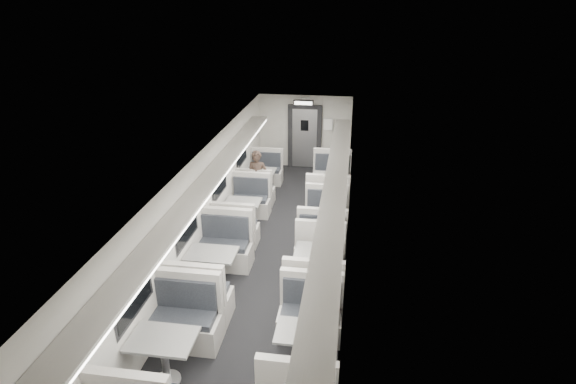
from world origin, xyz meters
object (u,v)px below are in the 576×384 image
(booth_left_d, at_px, (165,359))
(booth_left_b, at_px, (243,214))
(vestibule_door, at_px, (305,137))
(passenger, at_px, (257,179))
(booth_right_a, at_px, (330,188))
(booth_right_b, at_px, (323,231))
(exit_sign, at_px, (303,103))
(booth_right_d, at_px, (305,350))
(booth_left_a, at_px, (261,181))
(booth_left_c, at_px, (213,270))
(booth_right_c, at_px, (318,266))

(booth_left_d, bearing_deg, booth_left_b, 90.00)
(vestibule_door, bearing_deg, passenger, -106.10)
(booth_right_a, xyz_separation_m, booth_right_b, (0.00, -2.43, -0.03))
(exit_sign, bearing_deg, booth_right_d, -83.21)
(booth_right_d, bearing_deg, booth_right_a, 90.00)
(booth_left_a, xyz_separation_m, booth_right_d, (2.00, -6.60, 0.03))
(booth_left_b, height_order, exit_sign, exit_sign)
(booth_left_c, relative_size, vestibule_door, 1.11)
(booth_right_a, relative_size, passenger, 1.44)
(booth_left_b, relative_size, booth_right_a, 0.92)
(booth_right_d, relative_size, passenger, 1.38)
(booth_right_a, bearing_deg, booth_right_d, -90.00)
(booth_left_b, xyz_separation_m, booth_right_d, (2.00, -4.39, 0.01))
(booth_right_b, distance_m, exit_sign, 5.07)
(booth_left_a, relative_size, booth_left_c, 0.86)
(vestibule_door, height_order, exit_sign, exit_sign)
(booth_right_a, height_order, exit_sign, exit_sign)
(booth_right_b, relative_size, booth_right_c, 0.96)
(booth_right_b, height_order, booth_right_c, booth_right_c)
(booth_left_b, distance_m, booth_left_c, 2.55)
(booth_left_a, relative_size, exit_sign, 3.22)
(booth_left_d, height_order, booth_right_c, booth_left_d)
(booth_left_a, relative_size, booth_right_b, 0.95)
(booth_right_b, xyz_separation_m, passenger, (-1.92, 1.89, 0.40))
(booth_right_c, bearing_deg, booth_right_a, 90.00)
(booth_right_a, distance_m, exit_sign, 3.03)
(booth_left_c, distance_m, booth_right_c, 2.05)
(booth_left_c, height_order, booth_right_a, booth_left_c)
(booth_right_b, height_order, passenger, passenger)
(booth_right_a, relative_size, booth_right_b, 1.07)
(booth_left_b, distance_m, booth_left_d, 4.90)
(booth_left_b, height_order, vestibule_door, vestibule_door)
(booth_left_c, relative_size, exit_sign, 3.74)
(booth_left_d, xyz_separation_m, booth_right_c, (2.00, 2.82, -0.03))
(exit_sign, bearing_deg, booth_left_d, -96.40)
(booth_left_b, xyz_separation_m, booth_right_a, (2.00, 1.86, 0.03))
(booth_left_d, xyz_separation_m, exit_sign, (1.00, 8.92, 1.86))
(booth_right_c, bearing_deg, vestibule_door, 98.63)
(booth_left_a, xyz_separation_m, booth_left_d, (0.00, -7.11, 0.06))
(booth_left_a, relative_size, booth_right_a, 0.89)
(booth_right_a, relative_size, exit_sign, 3.63)
(booth_left_b, relative_size, booth_right_c, 0.95)
(vestibule_door, bearing_deg, exit_sign, -90.00)
(booth_left_c, bearing_deg, booth_right_b, 44.70)
(booth_left_a, distance_m, passenger, 0.99)
(booth_right_b, relative_size, exit_sign, 3.39)
(booth_left_d, relative_size, booth_right_d, 1.09)
(booth_left_c, height_order, booth_right_c, booth_left_c)
(booth_left_a, bearing_deg, passenger, -84.89)
(booth_left_d, bearing_deg, booth_left_c, 90.00)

